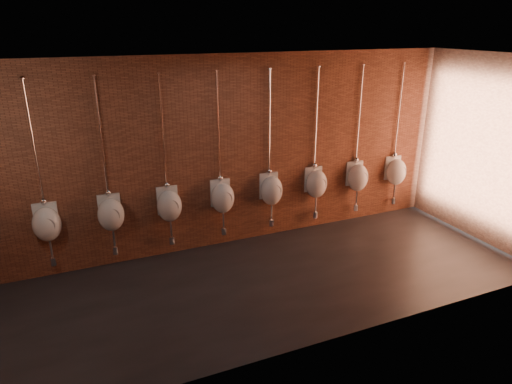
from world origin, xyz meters
TOP-DOWN VIEW (x-y plane):
  - ground at (0.00, 0.00)m, footprint 8.50×8.50m
  - room_shell at (0.00, 0.00)m, footprint 8.54×3.04m
  - urinal_1 at (-2.73, 1.36)m, footprint 0.42×0.37m
  - urinal_2 at (-1.83, 1.36)m, footprint 0.42×0.37m
  - urinal_3 at (-0.94, 1.36)m, footprint 0.42×0.37m
  - urinal_4 at (-0.04, 1.36)m, footprint 0.42×0.37m
  - urinal_5 at (0.86, 1.36)m, footprint 0.42×0.37m
  - urinal_6 at (1.75, 1.36)m, footprint 0.42×0.37m
  - urinal_7 at (2.65, 1.36)m, footprint 0.42×0.37m
  - urinal_8 at (3.55, 1.36)m, footprint 0.42×0.37m

SIDE VIEW (x-z plane):
  - ground at x=0.00m, z-range 0.00..0.00m
  - urinal_1 at x=-2.73m, z-range -0.44..2.28m
  - urinal_2 at x=-1.83m, z-range -0.44..2.28m
  - urinal_3 at x=-0.94m, z-range -0.44..2.28m
  - urinal_4 at x=-0.04m, z-range -0.44..2.28m
  - urinal_5 at x=0.86m, z-range -0.44..2.28m
  - urinal_6 at x=1.75m, z-range -0.44..2.28m
  - urinal_7 at x=2.65m, z-range -0.44..2.28m
  - urinal_8 at x=3.55m, z-range -0.44..2.28m
  - room_shell at x=0.00m, z-range 0.40..3.62m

